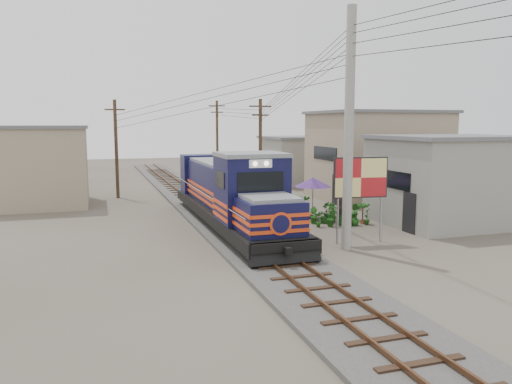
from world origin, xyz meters
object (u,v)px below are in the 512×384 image
object	(u,v)px
billboard	(360,180)
market_umbrella	(313,182)
locomotive	(230,195)
vendor	(341,207)

from	to	relation	value
billboard	market_umbrella	world-z (taller)	billboard
locomotive	billboard	size ratio (longest dim) A/B	4.10
market_umbrella	billboard	bearing A→B (deg)	-94.19
billboard	vendor	bearing A→B (deg)	80.83
locomotive	vendor	bearing A→B (deg)	-9.73
locomotive	billboard	world-z (taller)	locomotive
locomotive	market_umbrella	bearing A→B (deg)	11.69
billboard	market_umbrella	distance (m)	6.06
locomotive	billboard	distance (m)	6.88
market_umbrella	locomotive	bearing A→B (deg)	-168.31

